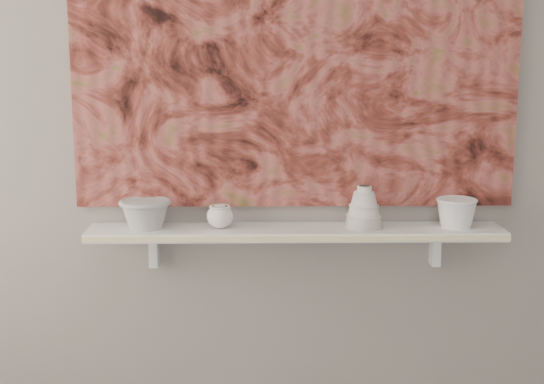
{
  "coord_description": "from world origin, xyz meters",
  "views": [
    {
      "loc": [
        -0.12,
        -0.98,
        1.53
      ],
      "look_at": [
        -0.08,
        1.49,
        1.06
      ],
      "focal_mm": 50.0,
      "sensor_mm": 36.0,
      "label": 1
    }
  ],
  "objects_px": {
    "bowl_white": "(456,213)",
    "painting": "(296,44)",
    "shelf": "(296,232)",
    "bowl_grey": "(145,214)",
    "cup_cream": "(220,216)",
    "bell_vessel": "(364,207)"
  },
  "relations": [
    {
      "from": "bell_vessel",
      "to": "painting",
      "type": "bearing_deg",
      "value": 160.59
    },
    {
      "from": "shelf",
      "to": "cup_cream",
      "type": "bearing_deg",
      "value": 180.0
    },
    {
      "from": "shelf",
      "to": "bowl_grey",
      "type": "xyz_separation_m",
      "value": [
        -0.51,
        0.0,
        0.07
      ]
    },
    {
      "from": "painting",
      "to": "bowl_grey",
      "type": "distance_m",
      "value": 0.76
    },
    {
      "from": "shelf",
      "to": "bowl_white",
      "type": "relative_size",
      "value": 10.12
    },
    {
      "from": "bowl_grey",
      "to": "painting",
      "type": "bearing_deg",
      "value": 9.05
    },
    {
      "from": "shelf",
      "to": "cup_cream",
      "type": "relative_size",
      "value": 15.81
    },
    {
      "from": "cup_cream",
      "to": "bowl_white",
      "type": "bearing_deg",
      "value": 0.0
    },
    {
      "from": "painting",
      "to": "cup_cream",
      "type": "xyz_separation_m",
      "value": [
        -0.26,
        -0.08,
        -0.57
      ]
    },
    {
      "from": "painting",
      "to": "bell_vessel",
      "type": "height_order",
      "value": "painting"
    },
    {
      "from": "bowl_white",
      "to": "painting",
      "type": "bearing_deg",
      "value": 171.55
    },
    {
      "from": "bowl_grey",
      "to": "bell_vessel",
      "type": "height_order",
      "value": "bell_vessel"
    },
    {
      "from": "shelf",
      "to": "cup_cream",
      "type": "xyz_separation_m",
      "value": [
        -0.26,
        0.0,
        0.06
      ]
    },
    {
      "from": "cup_cream",
      "to": "painting",
      "type": "bearing_deg",
      "value": 17.47
    },
    {
      "from": "painting",
      "to": "bell_vessel",
      "type": "bearing_deg",
      "value": -19.41
    },
    {
      "from": "painting",
      "to": "bowl_white",
      "type": "relative_size",
      "value": 10.84
    },
    {
      "from": "shelf",
      "to": "painting",
      "type": "distance_m",
      "value": 0.63
    },
    {
      "from": "bowl_grey",
      "to": "bell_vessel",
      "type": "xyz_separation_m",
      "value": [
        0.73,
        0.0,
        0.02
      ]
    },
    {
      "from": "painting",
      "to": "cup_cream",
      "type": "distance_m",
      "value": 0.63
    },
    {
      "from": "bell_vessel",
      "to": "bowl_grey",
      "type": "bearing_deg",
      "value": 180.0
    },
    {
      "from": "shelf",
      "to": "bowl_white",
      "type": "bearing_deg",
      "value": 0.0
    },
    {
      "from": "shelf",
      "to": "bowl_white",
      "type": "xyz_separation_m",
      "value": [
        0.54,
        0.0,
        0.07
      ]
    }
  ]
}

